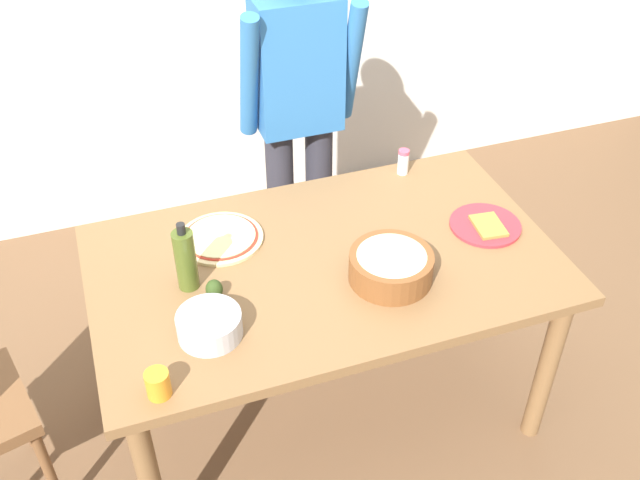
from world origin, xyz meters
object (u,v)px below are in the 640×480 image
(olive_oil_bottle, at_px, (186,259))
(salt_shaker, at_px, (403,162))
(cup_orange, at_px, (158,384))
(person_cook, at_px, (298,107))
(popcorn_bowl, at_px, (391,264))
(dining_table, at_px, (325,279))
(plate_with_slice, at_px, (486,225))
(avocado, at_px, (214,289))
(pizza_raw_on_board, at_px, (221,238))
(mixing_bowl_steel, at_px, (209,325))

(olive_oil_bottle, relative_size, salt_shaker, 2.42)
(olive_oil_bottle, distance_m, cup_orange, 0.46)
(person_cook, bearing_deg, olive_oil_bottle, -130.25)
(popcorn_bowl, xyz_separation_m, cup_orange, (-0.81, -0.24, -0.02))
(dining_table, distance_m, plate_with_slice, 0.62)
(cup_orange, relative_size, salt_shaker, 0.80)
(olive_oil_bottle, height_order, avocado, olive_oil_bottle)
(pizza_raw_on_board, xyz_separation_m, avocado, (-0.09, -0.29, 0.03))
(olive_oil_bottle, xyz_separation_m, avocado, (0.07, -0.08, -0.08))
(olive_oil_bottle, distance_m, avocado, 0.13)
(pizza_raw_on_board, bearing_deg, olive_oil_bottle, -127.19)
(mixing_bowl_steel, distance_m, salt_shaker, 1.12)
(dining_table, bearing_deg, plate_with_slice, -1.76)
(popcorn_bowl, bearing_deg, mixing_bowl_steel, -174.87)
(plate_with_slice, bearing_deg, person_cook, 120.87)
(person_cook, distance_m, olive_oil_bottle, 0.96)
(pizza_raw_on_board, distance_m, avocado, 0.30)
(dining_table, distance_m, cup_orange, 0.76)
(pizza_raw_on_board, xyz_separation_m, cup_orange, (-0.32, -0.63, 0.03))
(person_cook, height_order, mixing_bowl_steel, person_cook)
(plate_with_slice, bearing_deg, dining_table, 178.24)
(salt_shaker, bearing_deg, avocado, -151.93)
(plate_with_slice, bearing_deg, pizza_raw_on_board, 165.13)
(dining_table, bearing_deg, olive_oil_bottle, 177.07)
(person_cook, xyz_separation_m, plate_with_slice, (0.46, -0.78, -0.17))
(plate_with_slice, distance_m, popcorn_bowl, 0.47)
(olive_oil_bottle, xyz_separation_m, salt_shaker, (0.94, 0.38, -0.06))
(salt_shaker, bearing_deg, cup_orange, -144.08)
(pizza_raw_on_board, relative_size, avocado, 4.33)
(mixing_bowl_steel, height_order, cup_orange, cup_orange)
(person_cook, distance_m, avocado, 1.00)
(popcorn_bowl, bearing_deg, plate_with_slice, 17.89)
(pizza_raw_on_board, xyz_separation_m, popcorn_bowl, (0.49, -0.39, 0.05))
(dining_table, relative_size, avocado, 22.86)
(cup_orange, distance_m, salt_shaker, 1.37)
(person_cook, relative_size, salt_shaker, 15.28)
(dining_table, height_order, salt_shaker, salt_shaker)
(person_cook, xyz_separation_m, mixing_bowl_steel, (-0.60, -0.97, -0.14))
(cup_orange, distance_m, avocado, 0.41)
(popcorn_bowl, height_order, olive_oil_bottle, olive_oil_bottle)
(pizza_raw_on_board, distance_m, popcorn_bowl, 0.63)
(pizza_raw_on_board, relative_size, mixing_bowl_steel, 1.51)
(cup_orange, bearing_deg, pizza_raw_on_board, 62.69)
(plate_with_slice, bearing_deg, salt_shaker, 108.03)
(popcorn_bowl, bearing_deg, pizza_raw_on_board, 141.37)
(plate_with_slice, distance_m, salt_shaker, 0.45)
(dining_table, xyz_separation_m, olive_oil_bottle, (-0.47, 0.02, 0.20))
(dining_table, distance_m, mixing_bowl_steel, 0.52)
(olive_oil_bottle, bearing_deg, dining_table, -2.93)
(plate_with_slice, xyz_separation_m, olive_oil_bottle, (-1.08, 0.04, 0.11))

